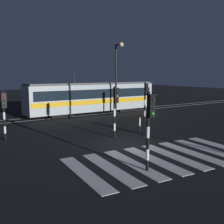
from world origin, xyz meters
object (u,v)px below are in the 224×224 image
traffic_light_corner_far_left (4,108)px  bollard_island_edge (140,125)px  street_lamp_trackside_right (117,70)px  tram (93,97)px  traffic_light_median_centre (115,104)px  traffic_light_kerb_mid_left (150,120)px  traffic_light_corner_far_right (146,96)px

traffic_light_corner_far_left → bollard_island_edge: (8.43, -2.88, -1.50)m
street_lamp_trackside_right → tram: (-1.48, 2.32, -2.78)m
street_lamp_trackside_right → traffic_light_corner_far_left: bearing=-158.1°
traffic_light_median_centre → traffic_light_corner_far_left: bearing=151.9°
traffic_light_median_centre → traffic_light_kerb_mid_left: traffic_light_kerb_mid_left is taller
traffic_light_corner_far_left → traffic_light_corner_far_right: (11.56, 0.16, 0.19)m
bollard_island_edge → traffic_light_corner_far_right: bearing=44.1°
traffic_light_corner_far_left → street_lamp_trackside_right: 12.95m
street_lamp_trackside_right → traffic_light_median_centre: bearing=-125.6°
traffic_light_kerb_mid_left → tram: 17.32m
bollard_island_edge → traffic_light_median_centre: bearing=-171.0°
traffic_light_corner_far_left → bollard_island_edge: traffic_light_corner_far_left is taller
traffic_light_corner_far_right → street_lamp_trackside_right: (0.24, 4.58, 2.27)m
traffic_light_corner_far_right → tram: (-1.24, 6.90, -0.51)m
traffic_light_corner_far_left → traffic_light_kerb_mid_left: 9.81m
street_lamp_trackside_right → bollard_island_edge: street_lamp_trackside_right is taller
traffic_light_kerb_mid_left → bollard_island_edge: size_ratio=3.07×
street_lamp_trackside_right → bollard_island_edge: 9.22m
traffic_light_corner_far_left → bollard_island_edge: 9.04m
traffic_light_median_centre → bollard_island_edge: bearing=9.0°
traffic_light_corner_far_right → traffic_light_median_centre: bearing=-148.1°
traffic_light_corner_far_left → traffic_light_median_centre: (6.08, -3.25, 0.15)m
tram → street_lamp_trackside_right: bearing=-57.5°
traffic_light_median_centre → tram: bearing=67.6°
traffic_light_kerb_mid_left → traffic_light_corner_far_left: bearing=113.2°
traffic_light_median_centre → tram: (4.24, 10.31, -0.47)m
traffic_light_corner_far_right → street_lamp_trackside_right: street_lamp_trackside_right is taller
traffic_light_corner_far_left → street_lamp_trackside_right: (11.80, 4.74, 2.46)m
traffic_light_corner_far_left → traffic_light_kerb_mid_left: size_ratio=0.92×
bollard_island_edge → traffic_light_kerb_mid_left: bearing=-126.7°
traffic_light_kerb_mid_left → tram: (6.46, 16.07, -0.51)m
traffic_light_corner_far_left → traffic_light_median_centre: size_ratio=0.93×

